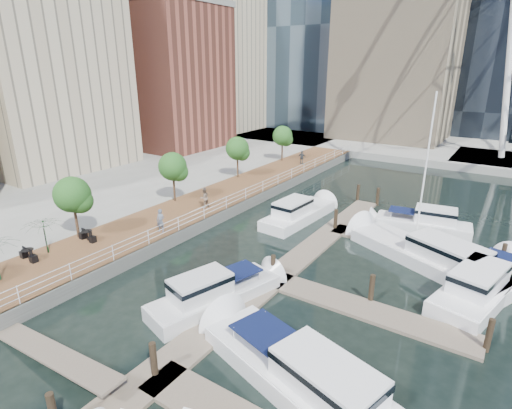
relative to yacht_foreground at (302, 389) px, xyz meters
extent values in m
plane|color=black|center=(-8.74, -0.99, 0.00)|extent=(520.00, 520.00, 0.00)
cube|color=brown|center=(-17.74, 14.01, 0.50)|extent=(6.00, 60.00, 1.00)
cube|color=#595954|center=(-14.74, 14.01, 0.50)|extent=(0.25, 60.00, 1.00)
cube|color=gray|center=(-44.74, 14.01, 0.50)|extent=(48.00, 90.00, 1.00)
cube|color=gray|center=(-8.74, 101.01, 0.50)|extent=(200.00, 114.00, 1.00)
cube|color=gray|center=(5.26, 51.01, 0.50)|extent=(14.00, 12.00, 1.00)
cube|color=#6D6051|center=(-5.74, 9.01, 0.10)|extent=(2.00, 32.00, 0.20)
cube|color=#6D6051|center=(0.26, 7.01, 0.10)|extent=(12.00, 2.00, 0.20)
cube|color=#6D6051|center=(0.26, 17.01, 0.10)|extent=(12.00, 2.00, 0.20)
cube|color=#BCAD8E|center=(-42.74, 15.01, 14.00)|extent=(14.00, 16.00, 26.00)
cube|color=brown|center=(-38.74, 33.01, 11.00)|extent=(12.00, 14.00, 20.00)
cube|color=#BCAD8E|center=(-44.74, 49.01, 15.00)|extent=(14.00, 16.00, 28.00)
cylinder|color=white|center=(2.76, 51.01, 14.00)|extent=(0.80, 0.80, 26.00)
cylinder|color=#3F2B1C|center=(-20.14, 3.01, 2.20)|extent=(0.20, 0.20, 2.40)
sphere|color=#265B1E|center=(-20.14, 3.01, 4.30)|extent=(2.60, 2.60, 2.60)
cylinder|color=#3F2B1C|center=(-20.14, 13.01, 2.20)|extent=(0.20, 0.20, 2.40)
sphere|color=#265B1E|center=(-20.14, 13.01, 4.30)|extent=(2.60, 2.60, 2.60)
cylinder|color=#3F2B1C|center=(-20.14, 23.01, 2.20)|extent=(0.20, 0.20, 2.40)
sphere|color=#265B1E|center=(-20.14, 23.01, 4.30)|extent=(2.60, 2.60, 2.60)
cylinder|color=#3F2B1C|center=(-20.14, 33.01, 2.20)|extent=(0.20, 0.20, 2.40)
sphere|color=#265B1E|center=(-20.14, 33.01, 4.30)|extent=(2.60, 2.60, 2.60)
imported|color=slate|center=(-15.78, 7.10, 1.90)|extent=(0.74, 0.58, 1.80)
imported|color=#846E5B|center=(-16.59, 13.10, 1.93)|extent=(0.82, 1.00, 1.86)
imported|color=#30353D|center=(-17.02, 32.69, 1.86)|extent=(1.04, 0.50, 1.72)
imported|color=black|center=(-19.50, 0.26, 2.21)|extent=(3.35, 3.38, 2.43)
camera|label=1|loc=(5.77, -12.28, 13.04)|focal=28.00mm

